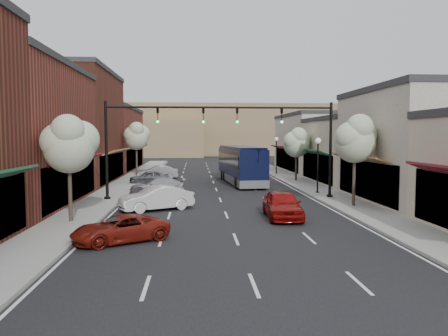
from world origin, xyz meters
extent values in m
plane|color=black|center=(0.00, 0.00, 0.00)|extent=(160.00, 160.00, 0.00)
cube|color=gray|center=(-8.40, 18.50, 0.07)|extent=(2.80, 73.00, 0.15)
cube|color=gray|center=(8.40, 18.50, 0.07)|extent=(2.80, 73.00, 0.15)
cube|color=gray|center=(-7.00, 18.50, 0.07)|extent=(0.25, 73.00, 0.17)
cube|color=gray|center=(7.00, 18.50, 0.07)|extent=(0.25, 73.00, 0.17)
cube|color=maroon|center=(-14.30, 6.00, 4.50)|extent=(9.00, 14.00, 9.00)
cube|color=black|center=(-10.10, 6.00, 1.60)|extent=(0.60, 11.90, 2.60)
cube|color=maroon|center=(-9.30, 6.00, 3.10)|extent=(1.07, 9.80, 0.49)
cube|color=#602A1B|center=(-14.30, 20.00, 5.25)|extent=(9.00, 14.00, 10.50)
cube|color=#2D2D30|center=(-14.30, 20.00, 10.70)|extent=(9.20, 14.10, 0.40)
cube|color=black|center=(-10.10, 20.00, 1.60)|extent=(0.60, 11.90, 2.60)
cube|color=olive|center=(-9.30, 20.00, 3.10)|extent=(1.07, 9.80, 0.49)
cube|color=maroon|center=(-14.30, 36.00, 4.00)|extent=(9.00, 18.00, 8.00)
cube|color=#2D2D30|center=(-14.30, 36.00, 8.20)|extent=(9.20, 18.10, 0.40)
cube|color=black|center=(-10.10, 36.00, 1.60)|extent=(0.60, 15.30, 2.60)
cube|color=#1C462E|center=(-9.30, 36.00, 3.10)|extent=(1.07, 12.60, 0.49)
cube|color=beige|center=(13.80, 6.00, 3.75)|extent=(8.00, 12.00, 7.50)
cube|color=#2D2D30|center=(13.80, 6.00, 7.70)|extent=(8.20, 12.10, 0.40)
cube|color=black|center=(10.10, 6.00, 1.60)|extent=(0.60, 10.20, 2.60)
cube|color=olive|center=(9.30, 6.00, 3.10)|extent=(1.07, 8.40, 0.49)
cube|color=beige|center=(13.80, 18.00, 3.00)|extent=(8.00, 12.00, 6.00)
cube|color=#2D2D30|center=(13.80, 18.00, 6.20)|extent=(8.20, 12.10, 0.40)
cube|color=black|center=(10.10, 18.00, 1.60)|extent=(0.60, 10.20, 2.60)
cube|color=#1C462E|center=(9.30, 18.00, 3.10)|extent=(1.07, 8.40, 0.49)
cube|color=beige|center=(13.80, 32.00, 3.50)|extent=(8.00, 16.00, 7.00)
cube|color=#2D2D30|center=(13.80, 32.00, 7.20)|extent=(8.20, 16.10, 0.40)
cube|color=black|center=(10.10, 32.00, 1.60)|extent=(0.60, 13.60, 2.60)
cube|color=maroon|center=(9.30, 32.00, 3.10)|extent=(1.07, 11.20, 0.49)
cube|color=#7A6647|center=(0.00, 90.00, 6.00)|extent=(120.00, 30.00, 12.00)
cube|color=#7A6647|center=(-25.00, 78.00, 4.00)|extent=(50.00, 20.00, 8.00)
cylinder|color=black|center=(8.00, 8.00, 0.15)|extent=(0.44, 0.44, 0.30)
cylinder|color=black|center=(8.00, 8.00, 3.50)|extent=(0.20, 0.20, 7.00)
cylinder|color=black|center=(4.00, 8.00, 6.60)|extent=(8.00, 0.14, 0.14)
imported|color=black|center=(4.40, 8.00, 6.00)|extent=(0.18, 0.46, 1.10)
sphere|color=#19E533|center=(4.40, 7.88, 5.58)|extent=(0.18, 0.18, 0.18)
imported|color=black|center=(1.20, 8.00, 6.00)|extent=(0.18, 0.46, 1.10)
sphere|color=#19E533|center=(1.20, 7.88, 5.58)|extent=(0.18, 0.18, 0.18)
cylinder|color=black|center=(-8.00, 8.00, 0.15)|extent=(0.44, 0.44, 0.30)
cylinder|color=black|center=(-8.00, 8.00, 3.50)|extent=(0.20, 0.20, 7.00)
cylinder|color=black|center=(-4.00, 8.00, 6.60)|extent=(8.00, 0.14, 0.14)
imported|color=black|center=(-4.40, 8.00, 6.00)|extent=(0.18, 0.46, 1.10)
sphere|color=#19E533|center=(-4.40, 7.88, 5.58)|extent=(0.18, 0.18, 0.18)
imported|color=black|center=(-1.20, 8.00, 6.00)|extent=(0.18, 0.46, 1.10)
sphere|color=#19E533|center=(-1.20, 7.88, 5.58)|extent=(0.18, 0.18, 0.18)
cylinder|color=#47382B|center=(8.30, 4.00, 1.86)|extent=(0.20, 0.20, 3.71)
sphere|color=#A3B88D|center=(8.30, 4.00, 4.18)|extent=(2.60, 2.60, 2.60)
sphere|color=#A3B88D|center=(8.80, 4.30, 4.64)|extent=(2.00, 2.00, 2.00)
sphere|color=#A3B88D|center=(7.90, 3.70, 4.52)|extent=(1.90, 1.90, 1.90)
sphere|color=#A3B88D|center=(8.40, 3.50, 5.10)|extent=(1.70, 1.70, 1.70)
cylinder|color=#47382B|center=(8.30, 20.00, 1.66)|extent=(0.20, 0.20, 3.33)
sphere|color=#A3B88D|center=(8.30, 20.00, 3.74)|extent=(2.60, 2.60, 2.60)
sphere|color=#A3B88D|center=(8.80, 20.30, 4.16)|extent=(2.00, 2.00, 2.00)
sphere|color=#A3B88D|center=(7.90, 19.70, 4.06)|extent=(1.90, 1.90, 1.90)
sphere|color=#A3B88D|center=(8.40, 19.50, 4.58)|extent=(1.70, 1.70, 1.70)
cylinder|color=#47382B|center=(-8.30, 0.00, 1.76)|extent=(0.20, 0.20, 3.52)
sphere|color=#A3B88D|center=(-8.30, 0.00, 3.96)|extent=(2.60, 2.60, 2.60)
sphere|color=#A3B88D|center=(-7.80, 0.30, 4.40)|extent=(2.00, 2.00, 2.00)
sphere|color=#A3B88D|center=(-8.70, -0.30, 4.29)|extent=(1.90, 1.90, 1.90)
sphere|color=#A3B88D|center=(-8.20, -0.50, 4.84)|extent=(1.70, 1.70, 1.70)
cylinder|color=#47382B|center=(-8.30, 26.00, 1.92)|extent=(0.20, 0.20, 3.84)
sphere|color=#A3B88D|center=(-8.30, 26.00, 4.32)|extent=(2.60, 2.60, 2.60)
sphere|color=#A3B88D|center=(-7.80, 26.30, 4.80)|extent=(2.00, 2.00, 2.00)
sphere|color=#A3B88D|center=(-8.70, 25.70, 4.68)|extent=(1.90, 1.90, 1.90)
sphere|color=#A3B88D|center=(-8.20, 25.50, 5.28)|extent=(1.70, 1.70, 1.70)
cylinder|color=black|center=(7.80, 10.50, 0.10)|extent=(0.28, 0.28, 0.20)
cylinder|color=black|center=(7.80, 10.50, 2.00)|extent=(0.12, 0.12, 4.00)
sphere|color=white|center=(7.80, 10.50, 4.22)|extent=(0.44, 0.44, 0.44)
cylinder|color=black|center=(7.80, 28.00, 0.10)|extent=(0.28, 0.28, 0.20)
cylinder|color=black|center=(7.80, 28.00, 2.00)|extent=(0.12, 0.12, 4.00)
sphere|color=white|center=(7.80, 28.00, 4.22)|extent=(0.44, 0.44, 0.44)
cube|color=black|center=(2.59, 18.69, 1.93)|extent=(3.64, 11.90, 2.97)
cube|color=#595B60|center=(2.59, 18.69, 0.54)|extent=(3.66, 11.92, 0.68)
cube|color=black|center=(2.59, 18.69, 2.34)|extent=(3.61, 10.97, 1.07)
cube|color=black|center=(2.59, 18.69, 3.47)|extent=(3.39, 11.41, 0.24)
cube|color=black|center=(3.14, 12.92, 2.54)|extent=(2.03, 0.27, 1.17)
cylinder|color=black|center=(1.83, 14.51, 0.51)|extent=(0.41, 1.04, 1.01)
cylinder|color=black|center=(4.13, 14.72, 0.51)|extent=(0.41, 1.04, 1.01)
cylinder|color=black|center=(1.09, 22.28, 0.51)|extent=(0.41, 1.04, 1.01)
cylinder|color=black|center=(3.38, 22.50, 0.51)|extent=(0.41, 1.04, 1.01)
cylinder|color=black|center=(1.22, 20.92, 0.51)|extent=(0.41, 1.04, 1.01)
cylinder|color=black|center=(3.51, 21.14, 0.51)|extent=(0.41, 1.04, 1.01)
imported|color=maroon|center=(3.04, 0.79, 0.78)|extent=(1.97, 4.64, 1.56)
imported|color=maroon|center=(-5.04, -4.17, 0.58)|extent=(4.58, 3.73, 1.16)
imported|color=silver|center=(-4.20, 3.87, 0.75)|extent=(4.77, 3.45, 1.50)
imported|color=#9C9CA1|center=(-4.79, 11.62, 0.63)|extent=(4.54, 2.24, 1.27)
imported|color=#5B5D63|center=(-6.20, 18.92, 0.64)|extent=(4.00, 2.37, 1.28)
imported|color=#AAABB0|center=(-5.82, 23.63, 0.71)|extent=(4.48, 2.06, 1.42)
camera|label=1|loc=(-1.78, -23.03, 4.59)|focal=35.00mm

